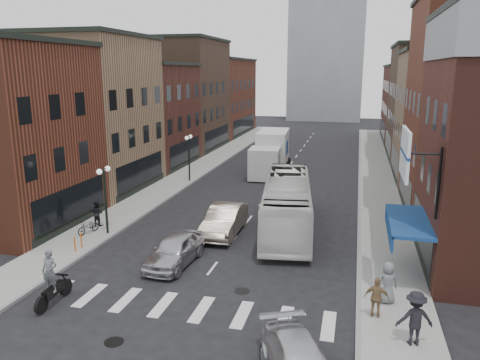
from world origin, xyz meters
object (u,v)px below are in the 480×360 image
bike_rack (78,242)px  box_truck (271,153)px  streetlamp_near (105,188)px  ped_right_b (377,298)px  ped_right_a (415,318)px  sedan_left_near (175,250)px  billboard_sign (407,155)px  sedan_left_far (224,220)px  streetlamp_far (189,149)px  parked_bicycle (88,227)px  transit_bus (287,204)px  ped_right_c (388,283)px  motorcycle_rider (51,279)px  ped_left_solo (97,213)px

bike_rack → box_truck: size_ratio=0.09×
streetlamp_near → bike_rack: size_ratio=5.14×
ped_right_b → ped_right_a: bearing=133.3°
bike_rack → sedan_left_near: (5.63, -0.27, 0.22)m
billboard_sign → sedan_left_far: bearing=149.6°
box_truck → streetlamp_far: bearing=-142.4°
bike_rack → ped_right_a: ped_right_a is taller
billboard_sign → bike_rack: bearing=177.2°
streetlamp_near → parked_bicycle: size_ratio=2.67×
streetlamp_near → transit_bus: (10.05, 3.75, -1.30)m
transit_bus → bike_rack: bearing=-155.5°
sedan_left_near → sedan_left_far: bearing=79.9°
sedan_left_near → ped_right_b: bearing=-15.2°
transit_bus → sedan_left_far: size_ratio=2.25×
sedan_left_near → sedan_left_far: sedan_left_far is taller
bike_rack → parked_bicycle: parked_bicycle is taller
sedan_left_far → streetlamp_near: bearing=-163.9°
streetlamp_far → ped_right_b: 25.21m
billboard_sign → parked_bicycle: bearing=169.3°
sedan_left_near → ped_right_b: (9.60, -3.18, 0.19)m
bike_rack → ped_right_a: 17.21m
bike_rack → box_truck: (6.34, 22.21, 1.37)m
streetlamp_near → bike_rack: (-0.20, -2.70, -2.36)m
box_truck → sedan_left_far: 17.54m
parked_bicycle → billboard_sign: bearing=5.7°
billboard_sign → bike_rack: size_ratio=4.62×
bike_rack → ped_right_a: bearing=-17.0°
ped_right_a → sedan_left_near: bearing=-36.1°
streetlamp_far → bike_rack: (-0.20, -16.70, -2.36)m
parked_bicycle → streetlamp_near: bearing=30.3°
transit_bus → ped_right_a: transit_bus is taller
streetlamp_far → sedan_left_near: size_ratio=0.91×
streetlamp_near → ped_right_a: size_ratio=2.08×
bike_rack → ped_right_c: bearing=-7.7°
box_truck → ped_right_c: 26.09m
bike_rack → transit_bus: (10.25, 6.45, 1.07)m
sedan_left_near → ped_right_b: ped_right_b is taller
sedan_left_near → ped_right_c: ped_right_c is taller
box_truck → sedan_left_near: bearing=-96.1°
motorcycle_rider → ped_left_solo: bearing=106.0°
bike_rack → billboard_sign: bearing=-2.8°
bike_rack → parked_bicycle: 2.59m
ped_right_c → ped_left_solo: bearing=-38.3°
box_truck → sedan_left_near: size_ratio=2.01×
bike_rack → ped_right_c: 15.86m
motorcycle_rider → billboard_sign: bearing=14.2°
bike_rack → ped_right_b: bearing=-12.7°
ped_right_b → streetlamp_far: bearing=-47.5°
sedan_left_near → parked_bicycle: sedan_left_near is taller
motorcycle_rider → box_truck: bearing=77.5°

